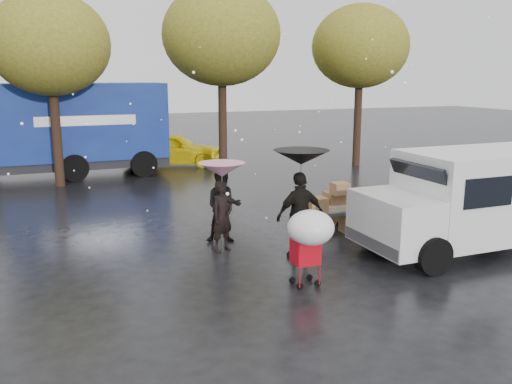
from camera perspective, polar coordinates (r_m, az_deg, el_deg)
name	(u,v)px	position (r m, az deg, el deg)	size (l,w,h in m)	color
ground	(261,264)	(11.22, 0.56, -7.56)	(90.00, 90.00, 0.00)	black
person_pink	(222,216)	(11.84, -3.55, -2.57)	(0.57, 0.37, 1.56)	black
person_middle	(224,206)	(12.45, -3.43, -1.51)	(0.82, 0.64, 1.69)	black
person_black	(300,216)	(11.33, 4.68, -2.50)	(1.08, 0.45, 1.85)	black
umbrella_pink	(222,170)	(11.62, -3.62, 2.35)	(1.02, 1.02, 1.96)	#4C4C4C
umbrella_black	(301,157)	(11.09, 4.79, 3.65)	(1.16, 1.16, 2.31)	#4C4C4C
vendor_cart	(329,204)	(13.27, 7.66, -1.28)	(1.52, 0.80, 1.27)	slate
shopping_cart	(310,232)	(9.71, 5.69, -4.19)	(0.84, 0.84, 1.46)	red
white_van	(474,198)	(12.73, 21.94, -0.63)	(4.91, 2.18, 2.20)	white
blue_truck	(61,131)	(21.70, -19.84, 6.10)	(8.30, 2.60, 3.50)	navy
box_ground_near	(352,222)	(13.57, 10.11, -3.16)	(0.54, 0.43, 0.49)	olive
box_ground_far	(332,218)	(14.22, 8.01, -2.74)	(0.40, 0.31, 0.31)	olive
yellow_taxi	(173,149)	(23.51, -8.76, 4.53)	(1.68, 4.19, 1.43)	yellow
tree_row	(141,39)	(20.12, -11.99, 15.45)	(21.60, 4.40, 7.12)	black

